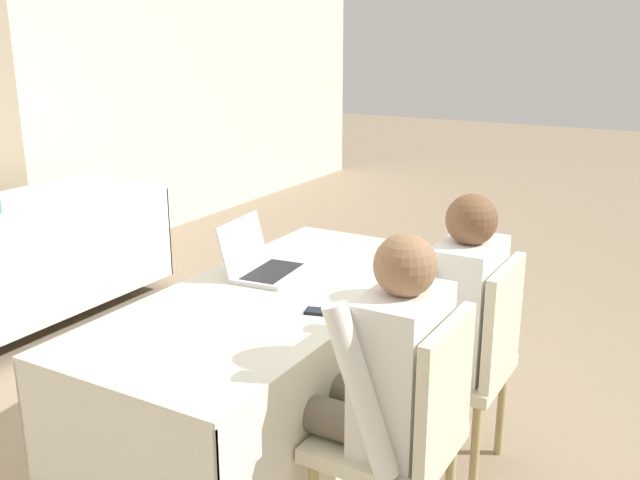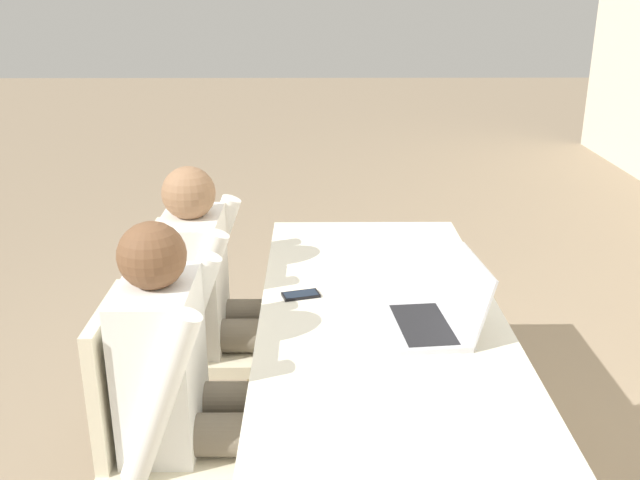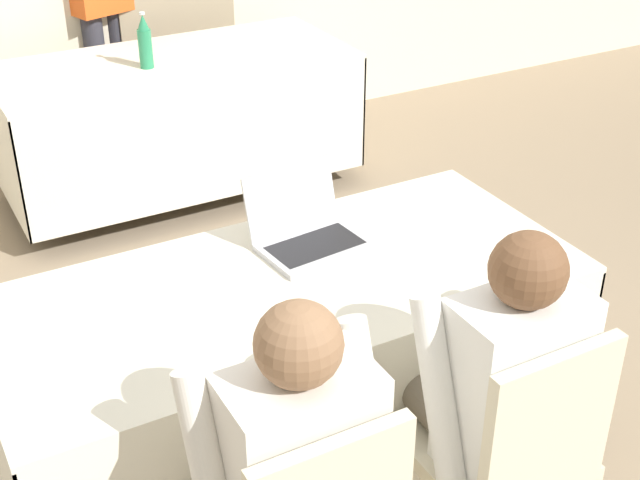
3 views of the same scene
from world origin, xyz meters
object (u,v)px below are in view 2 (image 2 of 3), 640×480
laptop (436,316)px  chair_near_left (191,330)px  chair_near_right (158,423)px  cell_phone (301,295)px  person_checkered_shirt (215,293)px  person_white_shirt (188,379)px

laptop → chair_near_left: (-0.48, -0.88, -0.29)m
laptop → chair_near_right: laptop is taller
cell_phone → chair_near_left: 0.55m
laptop → person_checkered_shirt: bearing=-127.2°
chair_near_left → person_white_shirt: bearing=-170.7°
chair_near_right → person_white_shirt: size_ratio=0.78×
chair_near_right → person_checkered_shirt: person_checkered_shirt is taller
cell_phone → chair_near_left: (-0.22, -0.44, -0.25)m
person_white_shirt → person_checkered_shirt: bearing=0.0°
cell_phone → chair_near_right: 0.66m
laptop → chair_near_right: size_ratio=0.40×
laptop → person_checkered_shirt: size_ratio=0.31×
chair_near_left → person_white_shirt: 0.66m
cell_phone → person_checkered_shirt: bearing=-139.2°
laptop → chair_near_right: bearing=-85.6°
cell_phone → person_white_shirt: person_white_shirt is taller
chair_near_right → chair_near_left: bearing=0.0°
cell_phone → person_checkered_shirt: (-0.22, -0.34, -0.09)m
person_checkered_shirt → person_white_shirt: size_ratio=1.00×
chair_near_right → cell_phone: bearing=-46.8°
person_checkered_shirt → person_white_shirt: bearing=-180.0°
cell_phone → person_checkered_shirt: size_ratio=0.12×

